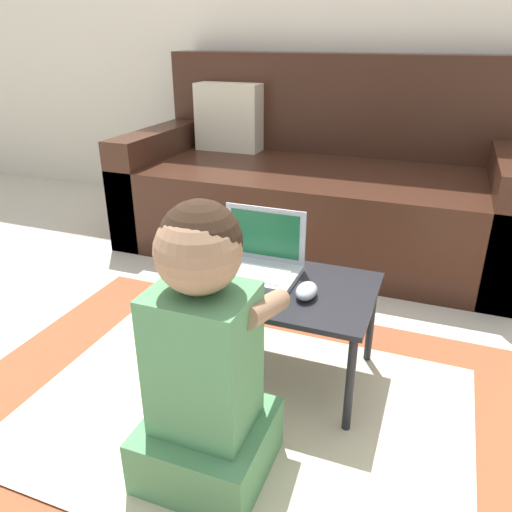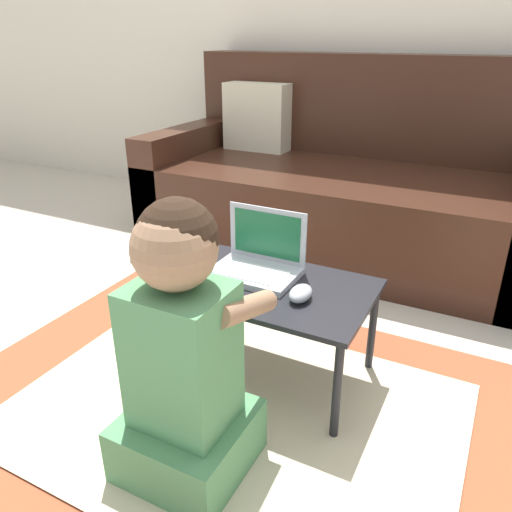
# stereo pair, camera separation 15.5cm
# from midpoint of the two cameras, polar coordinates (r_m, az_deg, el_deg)

# --- Properties ---
(ground_plane) EXTENTS (16.00, 16.00, 0.00)m
(ground_plane) POSITION_cam_midpoint_polar(r_m,az_deg,el_deg) (1.69, -6.12, -13.14)
(ground_plane) COLOR beige
(area_rug) EXTENTS (1.75, 1.26, 0.01)m
(area_rug) POSITION_cam_midpoint_polar(r_m,az_deg,el_deg) (1.53, -4.44, -17.59)
(area_rug) COLOR #9E4C2D
(area_rug) RESTS_ON ground_plane
(couch) EXTENTS (1.89, 0.93, 0.93)m
(couch) POSITION_cam_midpoint_polar(r_m,az_deg,el_deg) (2.62, 5.46, 8.20)
(couch) COLOR #381E14
(couch) RESTS_ON ground_plane
(laptop_desk) EXTENTS (0.63, 0.40, 0.33)m
(laptop_desk) POSITION_cam_midpoint_polar(r_m,az_deg,el_deg) (1.53, -1.30, -4.32)
(laptop_desk) COLOR black
(laptop_desk) RESTS_ON ground_plane
(laptop) EXTENTS (0.27, 0.19, 0.20)m
(laptop) POSITION_cam_midpoint_polar(r_m,az_deg,el_deg) (1.56, -2.70, -0.92)
(laptop) COLOR #B7BCC6
(laptop) RESTS_ON laptop_desk
(computer_mouse) EXTENTS (0.06, 0.10, 0.04)m
(computer_mouse) POSITION_cam_midpoint_polar(r_m,az_deg,el_deg) (1.43, 2.71, -4.09)
(computer_mouse) COLOR #B2B7C1
(computer_mouse) RESTS_ON laptop_desk
(person_seated) EXTENTS (0.30, 0.39, 0.72)m
(person_seated) POSITION_cam_midpoint_polar(r_m,az_deg,el_deg) (1.18, -9.71, -11.68)
(person_seated) COLOR #518E5B
(person_seated) RESTS_ON ground_plane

